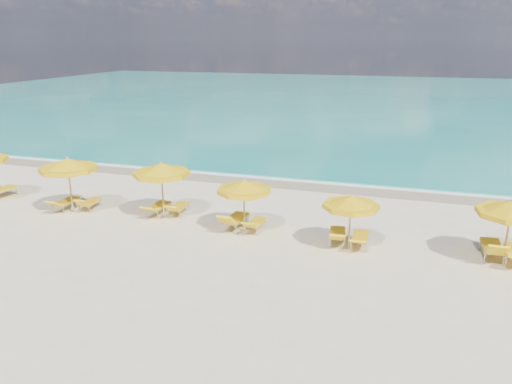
% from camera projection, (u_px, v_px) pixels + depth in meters
% --- Properties ---
extents(ground_plane, '(120.00, 120.00, 0.00)m').
position_uv_depth(ground_plane, '(245.00, 231.00, 20.14)').
color(ground_plane, beige).
extents(ocean, '(120.00, 80.00, 0.30)m').
position_uv_depth(ocean, '(363.00, 99.00, 63.95)').
color(ocean, '#168074').
rests_on(ocean, ground).
extents(wet_sand_band, '(120.00, 2.60, 0.01)m').
position_uv_depth(wet_sand_band, '(288.00, 182.00, 26.90)').
color(wet_sand_band, tan).
rests_on(wet_sand_band, ground).
extents(foam_line, '(120.00, 1.20, 0.03)m').
position_uv_depth(foam_line, '(292.00, 179.00, 27.63)').
color(foam_line, white).
rests_on(foam_line, ground).
extents(whitecap_near, '(14.00, 0.36, 0.05)m').
position_uv_depth(whitecap_near, '(241.00, 142.00, 37.35)').
color(whitecap_near, white).
rests_on(whitecap_near, ground).
extents(whitecap_far, '(18.00, 0.30, 0.05)m').
position_uv_depth(whitecap_far, '(435.00, 136.00, 39.79)').
color(whitecap_far, white).
rests_on(whitecap_far, ground).
extents(umbrella_2, '(3.01, 3.01, 2.54)m').
position_uv_depth(umbrella_2, '(68.00, 165.00, 21.68)').
color(umbrella_2, tan).
rests_on(umbrella_2, ground).
extents(umbrella_3, '(3.22, 3.22, 2.47)m').
position_uv_depth(umbrella_3, '(161.00, 170.00, 21.10)').
color(umbrella_3, tan).
rests_on(umbrella_3, ground).
extents(umbrella_4, '(2.62, 2.62, 2.20)m').
position_uv_depth(umbrella_4, '(244.00, 187.00, 19.50)').
color(umbrella_4, tan).
rests_on(umbrella_4, ground).
extents(umbrella_5, '(2.49, 2.49, 2.10)m').
position_uv_depth(umbrella_5, '(351.00, 203.00, 17.92)').
color(umbrella_5, tan).
rests_on(umbrella_5, ground).
extents(umbrella_6, '(2.81, 2.81, 2.31)m').
position_uv_depth(umbrella_6, '(511.00, 209.00, 16.71)').
color(umbrella_6, tan).
rests_on(umbrella_6, ground).
extents(lounger_1_right, '(0.95, 1.97, 0.93)m').
position_uv_depth(lounger_1_right, '(1.00, 193.00, 24.22)').
color(lounger_1_right, '#A5A8AD').
rests_on(lounger_1_right, ground).
extents(lounger_2_left, '(0.63, 1.83, 0.74)m').
position_uv_depth(lounger_2_left, '(66.00, 205.00, 22.59)').
color(lounger_2_left, '#A5A8AD').
rests_on(lounger_2_left, ground).
extents(lounger_2_right, '(0.74, 1.65, 0.76)m').
position_uv_depth(lounger_2_right, '(90.00, 205.00, 22.60)').
color(lounger_2_right, '#A5A8AD').
rests_on(lounger_2_right, ground).
extents(lounger_3_left, '(0.62, 1.85, 0.71)m').
position_uv_depth(lounger_3_left, '(158.00, 210.00, 21.97)').
color(lounger_3_left, '#A5A8AD').
rests_on(lounger_3_left, ground).
extents(lounger_3_right, '(0.73, 1.72, 0.73)m').
position_uv_depth(lounger_3_right, '(179.00, 210.00, 21.94)').
color(lounger_3_right, '#A5A8AD').
rests_on(lounger_3_right, ground).
extents(lounger_4_left, '(0.79, 1.99, 0.93)m').
position_uv_depth(lounger_4_left, '(235.00, 223.00, 20.33)').
color(lounger_4_left, '#A5A8AD').
rests_on(lounger_4_left, ground).
extents(lounger_4_right, '(0.62, 1.67, 0.70)m').
position_uv_depth(lounger_4_right, '(255.00, 226.00, 20.08)').
color(lounger_4_right, '#A5A8AD').
rests_on(lounger_4_right, ground).
extents(lounger_5_left, '(0.81, 1.87, 0.77)m').
position_uv_depth(lounger_5_left, '(337.00, 237.00, 18.90)').
color(lounger_5_left, '#A5A8AD').
rests_on(lounger_5_left, ground).
extents(lounger_5_right, '(0.59, 1.78, 0.67)m').
position_uv_depth(lounger_5_right, '(360.00, 241.00, 18.60)').
color(lounger_5_right, '#A5A8AD').
rests_on(lounger_5_right, ground).
extents(lounger_6_left, '(0.70, 1.96, 0.95)m').
position_uv_depth(lounger_6_left, '(492.00, 252.00, 17.58)').
color(lounger_6_left, '#A5A8AD').
rests_on(lounger_6_left, ground).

